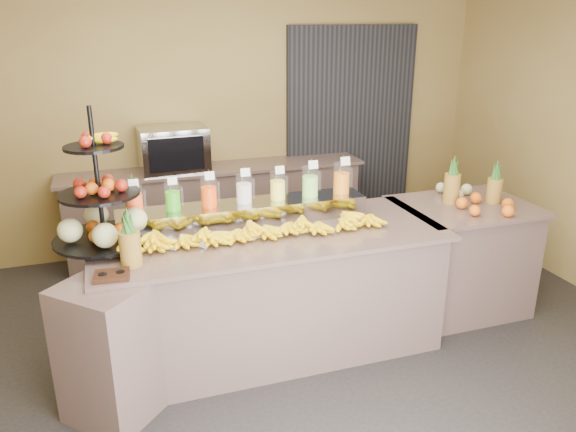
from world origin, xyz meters
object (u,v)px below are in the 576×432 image
oven_warmer (173,149)px  fruit_stand (109,212)px  banana_heap (253,228)px  right_fruit_pile (478,198)px  condiment_caddy (112,276)px  pitcher_tray (245,213)px

oven_warmer → fruit_stand: bearing=-112.8°
banana_heap → oven_warmer: (-0.27, 1.98, 0.15)m
right_fruit_pile → condiment_caddy: bearing=-171.7°
fruit_stand → right_fruit_pile: 2.84m
banana_heap → oven_warmer: 2.01m
pitcher_tray → oven_warmer: bearing=99.9°
pitcher_tray → right_fruit_pile: right_fruit_pile is taller
banana_heap → right_fruit_pile: bearing=1.7°
fruit_stand → oven_warmer: bearing=58.5°
condiment_caddy → right_fruit_pile: size_ratio=0.43×
pitcher_tray → right_fruit_pile: (1.87, -0.26, 0.00)m
fruit_stand → right_fruit_pile: (2.83, -0.11, -0.16)m
banana_heap → condiment_caddy: (-0.96, -0.36, -0.05)m
pitcher_tray → condiment_caddy: 1.19m
banana_heap → right_fruit_pile: (1.89, 0.06, 0.01)m
oven_warmer → right_fruit_pile: bearing=-44.3°
banana_heap → condiment_caddy: 1.03m
fruit_stand → condiment_caddy: (-0.02, -0.53, -0.22)m
right_fruit_pile → oven_warmer: size_ratio=0.72×
fruit_stand → right_fruit_pile: fruit_stand is taller
banana_heap → oven_warmer: bearing=97.9°
banana_heap → oven_warmer: oven_warmer is taller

